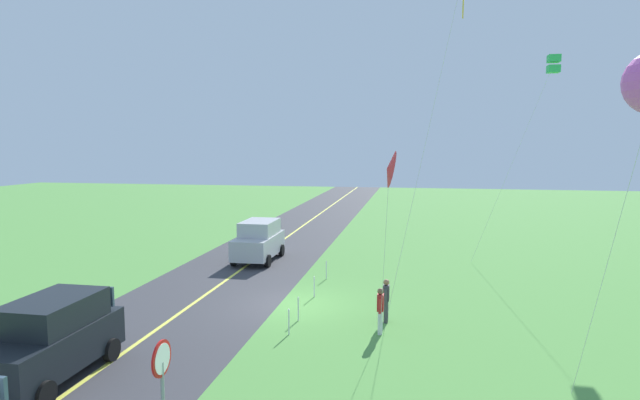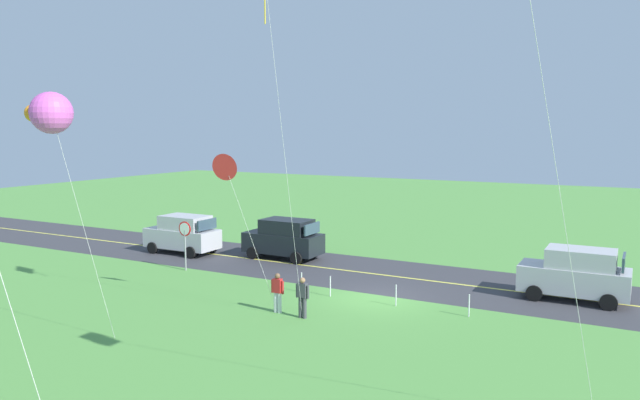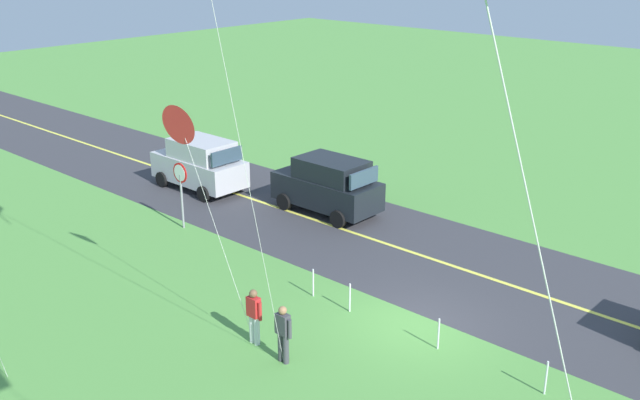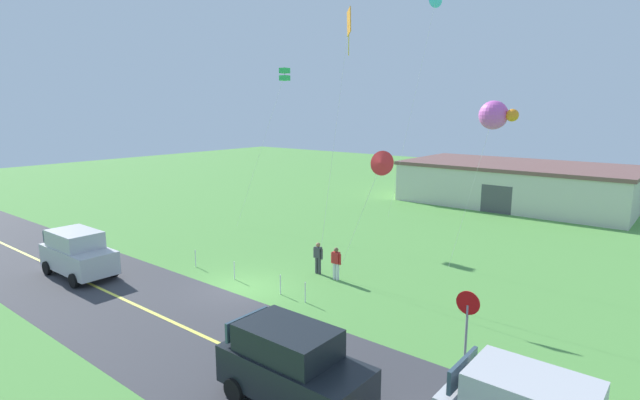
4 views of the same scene
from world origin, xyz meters
name	(u,v)px [view 2 (image 2 of 4)]	position (x,y,z in m)	size (l,w,h in m)	color
ground_plane	(377,299)	(0.00, 0.00, -0.05)	(120.00, 120.00, 0.10)	#549342
asphalt_road	(409,278)	(0.00, -4.00, 0.00)	(120.00, 7.00, 0.00)	#38383D
road_centre_stripe	(409,278)	(0.00, -4.00, 0.01)	(120.00, 0.16, 0.00)	#E5E04C
car_suv_foreground	(284,238)	(7.79, -4.98, 1.15)	(4.40, 2.12, 2.24)	black
car_parked_west_near	(576,274)	(-7.53, -3.73, 1.15)	(4.40, 2.12, 2.24)	#B7B7BC
car_parked_east_near	(183,234)	(13.79, -3.41, 1.15)	(4.40, 2.12, 2.24)	#B7B7BC
stop_sign	(185,236)	(10.75, -0.10, 1.80)	(0.76, 0.08, 2.56)	gray
person_adult_near	(278,291)	(2.69, 3.76, 0.86)	(0.58, 0.22, 1.60)	silver
person_adult_companion	(302,296)	(1.48, 3.89, 0.86)	(0.58, 0.22, 1.60)	#3F3F47
kite_red_low	(226,167)	(4.88, 4.11, 5.76)	(2.77, 0.62, 6.33)	silver
kite_yellow_high	(50,113)	(7.66, 9.94, 7.80)	(2.69, 1.66, 8.50)	silver
fence_post_0	(469,306)	(-4.15, 0.70, 0.45)	(0.05, 0.05, 0.90)	silver
fence_post_1	(396,295)	(-1.13, 0.70, 0.45)	(0.05, 0.05, 0.90)	silver
fence_post_2	(330,286)	(1.92, 0.70, 0.45)	(0.05, 0.05, 0.90)	silver
fence_post_3	(302,282)	(3.37, 0.70, 0.45)	(0.05, 0.05, 0.90)	silver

